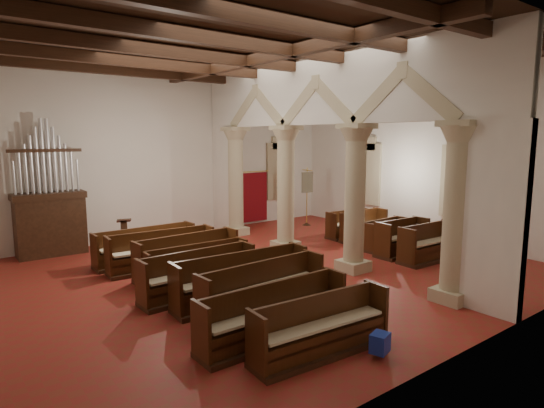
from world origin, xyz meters
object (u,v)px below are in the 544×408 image
Objects in this scene: pipe_organ at (50,212)px; lectern at (124,237)px; aisle_pew_0 at (429,249)px; nave_pew_0 at (322,335)px; processional_banner at (307,206)px.

pipe_organ is 4.04× the size of lectern.
lectern is 9.72m from aisle_pew_0.
aisle_pew_0 is at bearing -40.75° from pipe_organ.
nave_pew_0 is at bearing -77.72° from pipe_organ.
nave_pew_0 is (2.19, -10.05, -1.03)m from pipe_organ.
processional_banner reaches higher than nave_pew_0.
processional_banner is 0.89× the size of nave_pew_0.
nave_pew_0 is at bearing -158.90° from aisle_pew_0.
processional_banner reaches higher than lectern.
aisle_pew_0 is (8.91, -7.68, -0.99)m from pipe_organ.
nave_pew_0 is at bearing -122.53° from processional_banner.
processional_banner is 1.09× the size of aisle_pew_0.
lectern is at bearing -20.86° from pipe_organ.
processional_banner is at bearing -7.33° from pipe_organ.
processional_banner is 11.58m from nave_pew_0.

